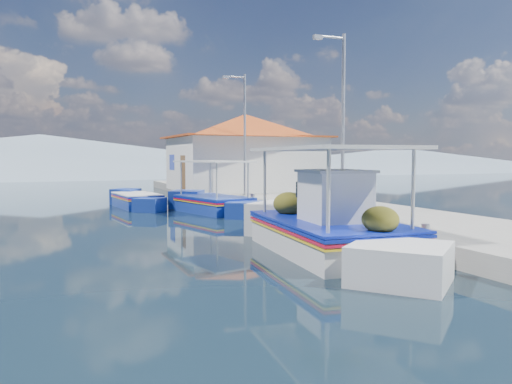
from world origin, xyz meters
name	(u,v)px	position (x,y,z in m)	size (l,w,h in m)	color
ground	(236,247)	(0.00, 0.00, 0.00)	(160.00, 160.00, 0.00)	black
quay	(317,208)	(5.90, 6.00, 0.25)	(5.00, 44.00, 0.50)	gray
bollards	(280,202)	(3.80, 5.25, 0.65)	(0.20, 17.20, 0.30)	#A5A8AD
main_caique	(326,230)	(1.84, -1.64, 0.57)	(3.15, 8.95, 2.96)	silver
caique_green_canopy	(213,204)	(2.08, 8.33, 0.37)	(3.00, 6.50, 2.50)	navy
caique_blue_hull	(137,202)	(-0.64, 11.83, 0.28)	(2.08, 5.70, 1.02)	navy
harbor_building	(245,151)	(6.20, 15.00, 2.78)	(10.49, 10.49, 4.40)	white
lamp_post_near	(341,114)	(4.51, 2.00, 3.85)	(1.21, 0.14, 6.00)	#A5A8AD
lamp_post_far	(243,128)	(4.51, 11.00, 3.85)	(1.21, 0.14, 6.00)	#A5A8AD
mountain_ridge	(135,160)	(6.54, 56.00, 2.04)	(171.40, 96.00, 5.50)	gray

